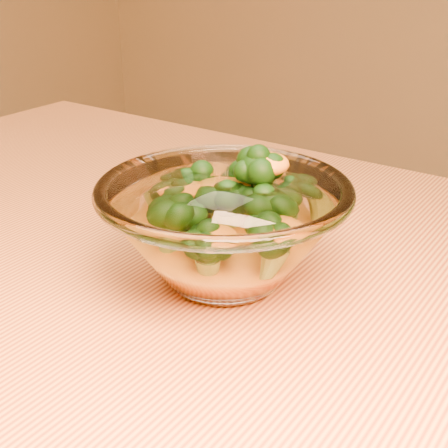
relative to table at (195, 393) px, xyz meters
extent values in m
cube|color=gold|center=(0.00, 0.00, 0.08)|extent=(1.20, 0.80, 0.04)
cylinder|color=brown|center=(-0.54, 0.34, -0.30)|extent=(0.06, 0.06, 0.71)
ellipsoid|color=white|center=(0.00, 0.04, 0.11)|extent=(0.09, 0.09, 0.02)
torus|color=white|center=(0.00, 0.04, 0.18)|extent=(0.21, 0.21, 0.01)
ellipsoid|color=orange|center=(0.00, 0.04, 0.13)|extent=(0.12, 0.12, 0.03)
camera|label=1|loc=(0.27, -0.34, 0.37)|focal=50.00mm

